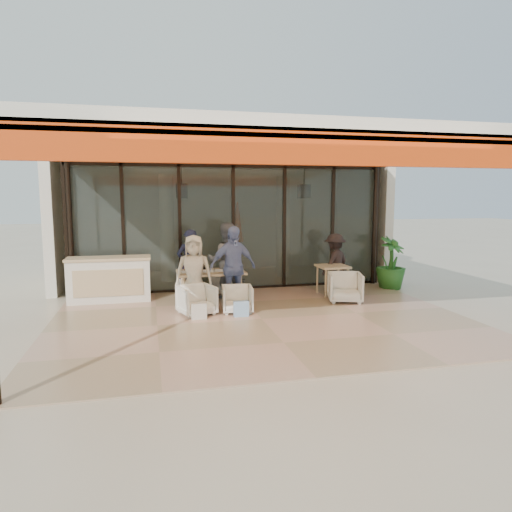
% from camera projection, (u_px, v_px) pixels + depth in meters
% --- Properties ---
extents(ground, '(70.00, 70.00, 0.00)m').
position_uv_depth(ground, '(262.00, 320.00, 8.93)').
color(ground, '#C6B293').
rests_on(ground, ground).
extents(terrace_floor, '(8.00, 6.00, 0.01)m').
position_uv_depth(terrace_floor, '(262.00, 320.00, 8.93)').
color(terrace_floor, tan).
rests_on(terrace_floor, ground).
extents(terrace_structure, '(8.00, 6.00, 3.40)m').
position_uv_depth(terrace_structure, '(265.00, 149.00, 8.25)').
color(terrace_structure, silver).
rests_on(terrace_structure, ground).
extents(glass_storefront, '(8.08, 0.10, 3.20)m').
position_uv_depth(glass_storefront, '(233.00, 228.00, 11.61)').
color(glass_storefront, '#9EADA3').
rests_on(glass_storefront, ground).
extents(interior_block, '(9.05, 3.62, 3.52)m').
position_uv_depth(interior_block, '(220.00, 202.00, 13.77)').
color(interior_block, silver).
rests_on(interior_block, ground).
extents(host_counter, '(1.85, 0.65, 1.04)m').
position_uv_depth(host_counter, '(110.00, 279.00, 10.39)').
color(host_counter, silver).
rests_on(host_counter, ground).
extents(dining_table, '(1.50, 0.90, 0.93)m').
position_uv_depth(dining_table, '(210.00, 274.00, 10.23)').
color(dining_table, '#E3C58A').
rests_on(dining_table, ground).
extents(chair_far_left, '(0.59, 0.55, 0.58)m').
position_uv_depth(chair_far_left, '(189.00, 284.00, 11.10)').
color(chair_far_left, white).
rests_on(chair_far_left, ground).
extents(chair_far_right, '(0.70, 0.66, 0.65)m').
position_uv_depth(chair_far_right, '(223.00, 281.00, 11.28)').
color(chair_far_right, white).
rests_on(chair_far_right, ground).
extents(chair_near_left, '(0.82, 0.79, 0.68)m').
position_uv_depth(chair_near_left, '(197.00, 299.00, 9.26)').
color(chair_near_left, white).
rests_on(chair_near_left, ground).
extents(chair_near_right, '(0.67, 0.64, 0.63)m').
position_uv_depth(chair_near_right, '(237.00, 298.00, 9.45)').
color(chair_near_right, white).
rests_on(chair_near_right, ground).
extents(diner_navy, '(0.64, 0.46, 1.66)m').
position_uv_depth(diner_navy, '(190.00, 265.00, 10.55)').
color(diner_navy, '#171F34').
rests_on(diner_navy, ground).
extents(diner_grey, '(0.95, 0.78, 1.80)m').
position_uv_depth(diner_grey, '(226.00, 261.00, 10.73)').
color(diner_grey, slate).
rests_on(diner_grey, ground).
extents(diner_cream, '(0.87, 0.65, 1.60)m').
position_uv_depth(diner_cream, '(194.00, 272.00, 9.68)').
color(diner_cream, beige).
rests_on(diner_cream, ground).
extents(diner_periwinkle, '(1.11, 0.64, 1.78)m').
position_uv_depth(diner_periwinkle, '(233.00, 267.00, 9.86)').
color(diner_periwinkle, '#6C77B5').
rests_on(diner_periwinkle, ground).
extents(tote_bag_cream, '(0.30, 0.10, 0.34)m').
position_uv_depth(tote_bag_cream, '(199.00, 312.00, 8.89)').
color(tote_bag_cream, silver).
rests_on(tote_bag_cream, ground).
extents(tote_bag_blue, '(0.30, 0.10, 0.34)m').
position_uv_depth(tote_bag_blue, '(241.00, 309.00, 9.09)').
color(tote_bag_blue, '#99BFD8').
rests_on(tote_bag_blue, ground).
extents(side_table, '(0.70, 0.70, 0.74)m').
position_uv_depth(side_table, '(332.00, 270.00, 11.07)').
color(side_table, '#E3C58A').
rests_on(side_table, ground).
extents(side_chair, '(0.90, 0.87, 0.76)m').
position_uv_depth(side_chair, '(345.00, 286.00, 10.38)').
color(side_chair, white).
rests_on(side_chair, ground).
extents(standing_woman, '(1.10, 1.00, 1.48)m').
position_uv_depth(standing_woman, '(335.00, 262.00, 11.56)').
color(standing_woman, black).
rests_on(standing_woman, ground).
extents(potted_palm, '(1.06, 1.06, 1.37)m').
position_uv_depth(potted_palm, '(391.00, 263.00, 11.90)').
color(potted_palm, '#1E5919').
rests_on(potted_palm, ground).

